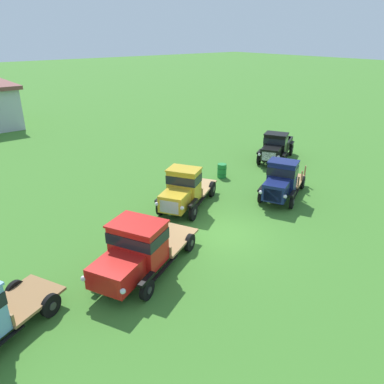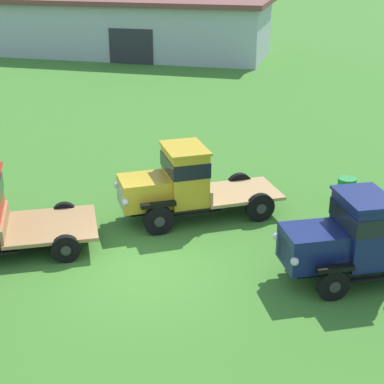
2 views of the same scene
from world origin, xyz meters
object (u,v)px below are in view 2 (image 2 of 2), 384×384
Objects in this scene: vintage_truck_midrow_center at (182,183)px; vintage_truck_far_side at (355,237)px; oil_drum_beside_row at (346,192)px; farm_shed at (100,25)px.

vintage_truck_far_side is (5.05, -2.37, -0.03)m from vintage_truck_midrow_center.
vintage_truck_midrow_center reaches higher than oil_drum_beside_row.
farm_shed is 30.61m from vintage_truck_midrow_center.
farm_shed is 31.29m from oil_drum_beside_row.
vintage_truck_far_side is at bearing -87.72° from oil_drum_beside_row.
vintage_truck_far_side is at bearing -57.60° from farm_shed.
farm_shed is 35.17m from vintage_truck_far_side.
oil_drum_beside_row is (18.65, -25.06, -1.65)m from farm_shed.
vintage_truck_midrow_center reaches higher than vintage_truck_far_side.
vintage_truck_far_side is 5.52× the size of oil_drum_beside_row.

